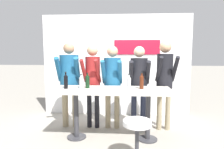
{
  "coord_description": "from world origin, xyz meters",
  "views": [
    {
      "loc": [
        0.26,
        -3.59,
        1.63
      ],
      "look_at": [
        0.0,
        0.1,
        1.21
      ],
      "focal_mm": 32.0,
      "sensor_mm": 36.0,
      "label": 1
    }
  ],
  "objects": [
    {
      "name": "wine_bottle_4",
      "position": [
        -0.56,
        -0.0,
        1.08
      ],
      "size": [
        0.08,
        0.08,
        0.26
      ],
      "color": "#B7BCC1",
      "rests_on": "tasting_table"
    },
    {
      "name": "wine_bottle_3",
      "position": [
        0.31,
        -0.15,
        1.09
      ],
      "size": [
        0.07,
        0.07,
        0.29
      ],
      "color": "#B7BCC1",
      "rests_on": "tasting_table"
    },
    {
      "name": "wine_bottle_0",
      "position": [
        0.55,
        0.02,
        1.1
      ],
      "size": [
        0.07,
        0.07,
        0.3
      ],
      "color": "#4C1E0F",
      "rests_on": "tasting_table"
    },
    {
      "name": "person_left",
      "position": [
        -0.44,
        0.53,
        1.12
      ],
      "size": [
        0.4,
        0.54,
        1.77
      ],
      "rotation": [
        0.0,
        0.0,
        -0.08
      ],
      "color": "black",
      "rests_on": "ground_plane"
    },
    {
      "name": "back_wall",
      "position": [
        0.0,
        1.54,
        1.28
      ],
      "size": [
        3.76,
        0.12,
        2.56
      ],
      "color": "white",
      "rests_on": "ground_plane"
    },
    {
      "name": "wine_bottle_2",
      "position": [
        -0.84,
        -0.05,
        1.1
      ],
      "size": [
        0.07,
        0.07,
        0.31
      ],
      "color": "black",
      "rests_on": "tasting_table"
    },
    {
      "name": "person_far_left",
      "position": [
        -0.94,
        0.55,
        1.12
      ],
      "size": [
        0.51,
        0.62,
        1.82
      ],
      "rotation": [
        0.0,
        0.0,
        0.11
      ],
      "color": "gray",
      "rests_on": "ground_plane"
    },
    {
      "name": "bar_stool",
      "position": [
        0.43,
        -0.79,
        0.43
      ],
      "size": [
        0.44,
        0.44,
        0.64
      ],
      "color": "#333338",
      "rests_on": "ground_plane"
    },
    {
      "name": "person_center",
      "position": [
        0.53,
        0.54,
        1.08
      ],
      "size": [
        0.42,
        0.54,
        1.74
      ],
      "rotation": [
        0.0,
        0.0,
        -0.01
      ],
      "color": "#23283D",
      "rests_on": "ground_plane"
    },
    {
      "name": "person_center_left",
      "position": [
        -0.02,
        0.53,
        1.09
      ],
      "size": [
        0.42,
        0.54,
        1.75
      ],
      "rotation": [
        0.0,
        0.0,
        -0.02
      ],
      "color": "gray",
      "rests_on": "ground_plane"
    },
    {
      "name": "ground_plane",
      "position": [
        0.0,
        0.0,
        0.0
      ],
      "size": [
        40.0,
        40.0,
        0.0
      ],
      "primitive_type": "plane",
      "color": "gray"
    },
    {
      "name": "tasting_table",
      "position": [
        0.0,
        0.0,
        0.81
      ],
      "size": [
        2.16,
        0.67,
        0.96
      ],
      "color": "silver",
      "rests_on": "ground_plane"
    },
    {
      "name": "wine_bottle_1",
      "position": [
        -0.45,
        0.03,
        1.09
      ],
      "size": [
        0.08,
        0.08,
        0.29
      ],
      "color": "black",
      "rests_on": "tasting_table"
    },
    {
      "name": "person_center_right",
      "position": [
        1.05,
        0.51,
        1.17
      ],
      "size": [
        0.41,
        0.55,
        1.85
      ],
      "rotation": [
        0.0,
        0.0,
        0.05
      ],
      "color": "gray",
      "rests_on": "ground_plane"
    }
  ]
}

